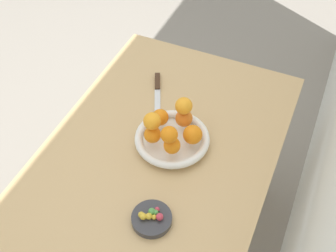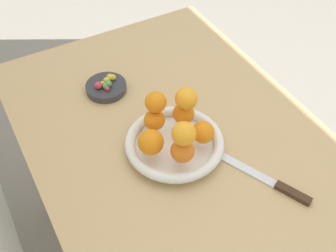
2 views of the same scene
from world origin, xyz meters
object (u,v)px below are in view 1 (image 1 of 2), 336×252
at_px(orange_1, 184,118).
at_px(candy_ball_6, 141,215).
at_px(dining_table, 161,163).
at_px(orange_5, 169,135).
at_px(candy_ball_7, 152,211).
at_px(candy_ball_0, 143,216).
at_px(knife, 157,93).
at_px(candy_ball_4, 156,213).
at_px(candy_ball_2, 160,217).
at_px(candy_ball_3, 157,209).
at_px(orange_3, 153,135).
at_px(orange_7, 152,121).
at_px(candy_ball_5, 154,217).
at_px(fruit_bowl, 172,139).
at_px(candy_dish, 152,219).
at_px(orange_4, 172,146).
at_px(orange_6, 184,106).
at_px(orange_0, 193,135).
at_px(orange_2, 160,117).
at_px(candy_ball_1, 149,216).

relative_size(orange_1, candy_ball_6, 3.26).
height_order(dining_table, orange_5, orange_5).
bearing_deg(candy_ball_6, candy_ball_7, 131.45).
bearing_deg(orange_5, candy_ball_0, 5.89).
relative_size(orange_1, knife, 0.24).
height_order(candy_ball_0, candy_ball_4, candy_ball_0).
distance_m(candy_ball_2, candy_ball_3, 0.03).
bearing_deg(candy_ball_4, candy_ball_2, 60.54).
xyz_separation_m(orange_3, candy_ball_0, (0.27, 0.09, -0.04)).
height_order(dining_table, orange_7, orange_7).
bearing_deg(candy_ball_5, fruit_bowl, -166.48).
bearing_deg(dining_table, orange_1, 156.12).
distance_m(candy_dish, candy_ball_4, 0.03).
xyz_separation_m(fruit_bowl, candy_dish, (0.30, 0.06, -0.01)).
distance_m(orange_4, orange_7, 0.10).
xyz_separation_m(orange_6, knife, (-0.14, -0.16, -0.12)).
bearing_deg(orange_3, orange_7, -158.84).
bearing_deg(candy_ball_7, orange_4, -171.55).
bearing_deg(orange_5, orange_3, -107.31).
distance_m(orange_0, orange_2, 0.14).
height_order(dining_table, candy_ball_1, candy_ball_1).
xyz_separation_m(candy_dish, candy_ball_0, (0.01, -0.02, 0.02)).
bearing_deg(candy_ball_7, orange_0, 177.82).
bearing_deg(candy_ball_3, orange_5, -165.95).
distance_m(candy_ball_3, candy_ball_4, 0.01).
xyz_separation_m(candy_dish, candy_ball_3, (-0.03, 0.01, 0.02)).
height_order(orange_0, orange_1, orange_0).
height_order(candy_ball_3, candy_ball_6, candy_ball_6).
relative_size(orange_5, candy_ball_2, 2.53).
bearing_deg(candy_ball_0, orange_3, -160.55).
distance_m(orange_7, candy_ball_1, 0.31).
bearing_deg(candy_ball_0, dining_table, -165.79).
xyz_separation_m(fruit_bowl, candy_ball_1, (0.31, 0.06, 0.01)).
xyz_separation_m(fruit_bowl, knife, (-0.21, -0.15, -0.02)).
bearing_deg(candy_ball_6, candy_dish, 109.13).
distance_m(orange_3, candy_ball_3, 0.26).
distance_m(candy_ball_7, knife, 0.54).
bearing_deg(orange_4, knife, -146.66).
distance_m(candy_dish, orange_3, 0.29).
height_order(candy_ball_0, candy_ball_6, candy_ball_0).
height_order(candy_dish, orange_1, orange_1).
height_order(orange_0, orange_5, orange_5).
distance_m(orange_0, candy_ball_2, 0.30).
relative_size(dining_table, candy_dish, 9.09).
bearing_deg(orange_1, orange_7, -34.14).
bearing_deg(orange_5, knife, -148.35).
height_order(candy_ball_0, candy_ball_7, same).
bearing_deg(knife, orange_5, 31.65).
bearing_deg(candy_ball_3, candy_ball_5, 6.12).
height_order(candy_dish, candy_ball_5, candy_ball_5).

